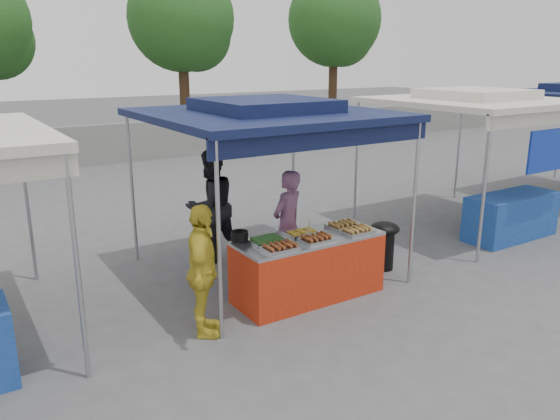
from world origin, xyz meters
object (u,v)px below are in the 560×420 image
vendor_table (308,267)px  cooking_pot (240,236)px  wok_burner (384,241)px  vendor_woman (288,224)px  customer_person (203,272)px  helper_man (211,206)px

vendor_table → cooking_pot: 1.03m
cooking_pot → wok_burner: cooking_pot is taller
vendor_woman → customer_person: (-1.80, -0.97, -0.01)m
customer_person → vendor_table: bearing=-54.0°
wok_burner → customer_person: bearing=-152.1°
vendor_table → customer_person: customer_person is taller
helper_man → customer_person: helper_man is taller
vendor_woman → cooking_pot: bearing=1.9°
vendor_woman → customer_person: 2.04m
vendor_table → cooking_pot: size_ratio=9.03×
vendor_table → vendor_woman: (0.17, 0.77, 0.37)m
cooking_pot → helper_man: bearing=77.0°
vendor_table → customer_person: size_ratio=1.28×
vendor_woman → customer_person: vendor_woman is taller
cooking_pot → wok_burner: size_ratio=0.30×
customer_person → helper_man: bearing=0.8°
wok_burner → helper_man: helper_man is taller
wok_burner → cooking_pot: bearing=-162.6°
vendor_table → wok_burner: bearing=7.5°
cooking_pot → vendor_table: bearing=-21.8°
wok_burner → vendor_woman: (-1.38, 0.56, 0.35)m
cooking_pot → customer_person: (-0.78, -0.55, -0.13)m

